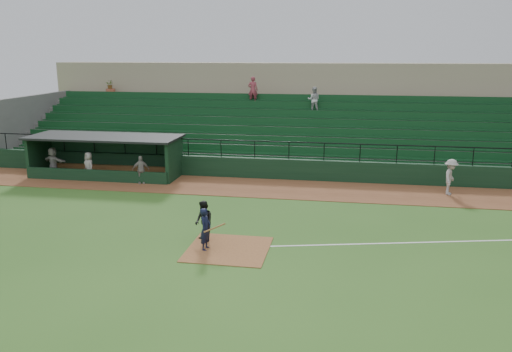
# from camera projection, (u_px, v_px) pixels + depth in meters

# --- Properties ---
(ground) EXTENTS (90.00, 90.00, 0.00)m
(ground) POSITION_uv_depth(u_px,v_px,m) (234.00, 240.00, 20.05)
(ground) COLOR #2E581C
(ground) RESTS_ON ground
(warning_track) EXTENTS (40.00, 4.00, 0.03)m
(warning_track) POSITION_uv_depth(u_px,v_px,m) (266.00, 188.00, 27.70)
(warning_track) COLOR brown
(warning_track) RESTS_ON ground
(home_plate_dirt) EXTENTS (3.00, 3.00, 0.03)m
(home_plate_dirt) POSITION_uv_depth(u_px,v_px,m) (228.00, 249.00, 19.09)
(home_plate_dirt) COLOR brown
(home_plate_dirt) RESTS_ON ground
(foul_line) EXTENTS (17.49, 4.44, 0.01)m
(foul_line) POSITION_uv_depth(u_px,v_px,m) (441.00, 242.00, 19.84)
(foul_line) COLOR white
(foul_line) RESTS_ON ground
(stadium_structure) EXTENTS (38.00, 13.08, 6.40)m
(stadium_structure) POSITION_uv_depth(u_px,v_px,m) (285.00, 125.00, 35.26)
(stadium_structure) COLOR black
(stadium_structure) RESTS_ON ground
(dugout) EXTENTS (8.90, 3.20, 2.42)m
(dugout) POSITION_uv_depth(u_px,v_px,m) (109.00, 153.00, 30.53)
(dugout) COLOR black
(dugout) RESTS_ON ground
(batter_at_plate) EXTENTS (1.02, 0.68, 1.61)m
(batter_at_plate) POSITION_uv_depth(u_px,v_px,m) (206.00, 229.00, 18.89)
(batter_at_plate) COLOR black
(batter_at_plate) RESTS_ON ground
(umpire) EXTENTS (0.98, 1.01, 1.63)m
(umpire) POSITION_uv_depth(u_px,v_px,m) (204.00, 222.00, 19.69)
(umpire) COLOR black
(umpire) RESTS_ON ground
(runner) EXTENTS (1.05, 1.36, 1.86)m
(runner) POSITION_uv_depth(u_px,v_px,m) (451.00, 177.00, 26.17)
(runner) COLOR #ABA4A0
(runner) RESTS_ON warning_track
(dugout_player_a) EXTENTS (1.00, 0.69, 1.57)m
(dugout_player_a) POSITION_uv_depth(u_px,v_px,m) (141.00, 170.00, 28.45)
(dugout_player_a) COLOR gray
(dugout_player_a) RESTS_ON warning_track
(dugout_player_b) EXTENTS (0.94, 0.87, 1.61)m
(dugout_player_b) POSITION_uv_depth(u_px,v_px,m) (89.00, 166.00, 29.33)
(dugout_player_b) COLOR #A9A39E
(dugout_player_b) RESTS_ON warning_track
(dugout_player_c) EXTENTS (1.69, 0.96, 1.74)m
(dugout_player_c) POSITION_uv_depth(u_px,v_px,m) (53.00, 162.00, 30.07)
(dugout_player_c) COLOR gray
(dugout_player_c) RESTS_ON warning_track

